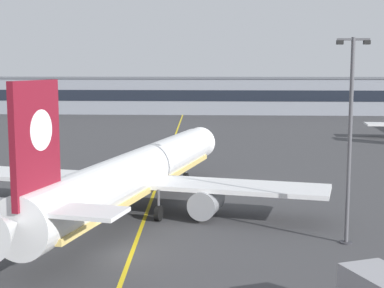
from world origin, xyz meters
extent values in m
plane|color=#3D3D3F|center=(0.00, 0.00, 0.00)|extent=(400.00, 400.00, 0.00)
cube|color=yellow|center=(0.00, 30.00, 0.00)|extent=(7.78, 179.86, 0.01)
cylinder|color=white|center=(0.01, 10.90, 3.50)|extent=(11.63, 35.95, 3.80)
cone|color=white|center=(4.26, 29.73, 3.50)|extent=(4.09, 3.33, 3.61)
cone|color=white|center=(-4.26, -8.02, 3.90)|extent=(3.40, 3.36, 2.85)
cube|color=#DBBC66|center=(0.01, 10.90, 2.46)|extent=(10.92, 33.13, 0.44)
cube|color=black|center=(3.84, 27.87, 4.17)|extent=(3.02, 1.70, 0.60)
cube|color=white|center=(0.14, 11.48, 2.65)|extent=(32.27, 11.72, 0.36)
cylinder|color=gray|center=(-6.12, 11.87, 1.43)|extent=(3.04, 4.02, 2.30)
cylinder|color=black|center=(-5.72, 13.68, 1.43)|extent=(1.95, 0.61, 1.95)
cylinder|color=gray|center=(5.97, 9.15, 1.43)|extent=(3.04, 4.02, 2.30)
cylinder|color=black|center=(6.38, 10.95, 1.43)|extent=(1.95, 0.61, 1.95)
cube|color=maroon|center=(-3.47, -4.51, 8.05)|extent=(1.45, 4.77, 7.20)
cylinder|color=white|center=(-3.40, -4.22, 8.77)|extent=(0.96, 2.44, 2.40)
cube|color=white|center=(-3.60, -5.10, 4.36)|extent=(11.35, 5.15, 0.24)
cylinder|color=#4C4C51|center=(3.20, 25.04, 1.48)|extent=(0.24, 0.24, 1.60)
cylinder|color=black|center=(3.20, 25.04, 0.45)|extent=(0.59, 0.97, 0.90)
cylinder|color=#4C4C51|center=(-2.96, 9.52, 1.77)|extent=(0.24, 0.24, 1.60)
cylinder|color=black|center=(-2.96, 9.52, 0.65)|extent=(0.68, 1.36, 1.30)
cylinder|color=#4C4C51|center=(2.11, 8.38, 1.77)|extent=(0.24, 0.24, 1.60)
cylinder|color=black|center=(2.11, 8.38, 0.65)|extent=(0.68, 1.36, 1.30)
cylinder|color=#515156|center=(16.07, 3.25, 7.20)|extent=(0.28, 0.28, 14.40)
cylinder|color=#333338|center=(16.07, 3.25, 0.05)|extent=(0.90, 0.90, 0.10)
cube|color=#515156|center=(16.07, 3.25, 14.25)|extent=(2.20, 0.16, 0.16)
cube|color=black|center=(15.17, 3.25, 14.05)|extent=(0.44, 0.36, 0.28)
cube|color=black|center=(16.97, 3.25, 14.05)|extent=(0.44, 0.36, 0.28)
cube|color=gray|center=(-6.34, 117.45, 4.62)|extent=(121.92, 12.00, 9.25)
cube|color=black|center=(-6.34, 111.40, 5.02)|extent=(117.04, 0.12, 2.80)
cube|color=#595C63|center=(-6.34, 117.45, 9.45)|extent=(122.32, 12.40, 0.40)
camera|label=1|loc=(7.38, -36.85, 12.41)|focal=53.93mm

